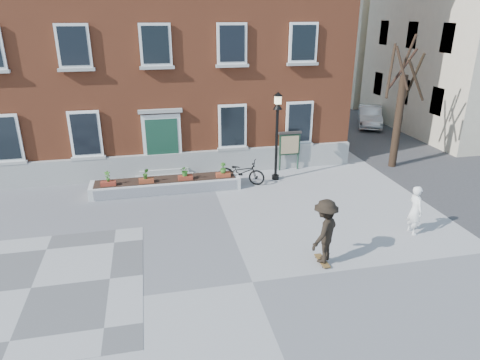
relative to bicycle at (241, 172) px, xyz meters
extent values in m
plane|color=gray|center=(-1.27, -7.30, -0.54)|extent=(100.00, 100.00, 0.00)
cube|color=#515254|center=(-7.27, -6.30, -0.54)|extent=(6.00, 6.00, 0.01)
imported|color=black|center=(0.00, 0.00, 0.00)|extent=(2.17, 1.52, 1.08)
imported|color=silver|center=(10.52, 8.34, 0.12)|extent=(2.94, 4.21, 1.32)
imported|color=white|center=(4.74, -5.64, 0.32)|extent=(0.41, 0.63, 1.71)
cube|color=#964629|center=(-3.27, 6.70, 5.46)|extent=(18.00, 10.00, 12.00)
cube|color=#9C9B97|center=(-3.27, 1.58, 0.01)|extent=(18.00, 0.24, 1.10)
cube|color=gray|center=(-3.27, 1.45, -0.44)|extent=(2.60, 0.80, 0.20)
cube|color=#A4A59F|center=(-3.27, 1.60, -0.24)|extent=(2.20, 0.50, 0.20)
cube|color=silver|center=(-3.27, 1.62, 1.11)|extent=(1.70, 0.12, 2.50)
cube|color=#153B2A|center=(-3.27, 1.57, 1.01)|extent=(1.40, 0.06, 2.30)
cube|color=#9C9C97|center=(-3.27, 1.58, 2.51)|extent=(1.90, 0.25, 0.15)
cube|color=white|center=(-9.67, 1.60, 1.66)|extent=(1.30, 0.10, 2.00)
cube|color=black|center=(-9.67, 1.55, 1.66)|extent=(1.08, 0.04, 1.78)
cube|color=#AAAAA5|center=(-9.67, 1.54, 0.60)|extent=(1.44, 0.20, 0.12)
cube|color=white|center=(-6.47, 1.60, 1.66)|extent=(1.30, 0.10, 2.00)
cube|color=black|center=(-6.47, 1.55, 1.66)|extent=(1.08, 0.04, 1.78)
cube|color=#ACABA6|center=(-6.47, 1.54, 0.60)|extent=(1.44, 0.20, 0.12)
cube|color=silver|center=(-6.47, 1.60, 5.26)|extent=(1.30, 0.10, 1.70)
cube|color=black|center=(-6.47, 1.55, 5.26)|extent=(1.08, 0.04, 1.48)
cube|color=#9A9B96|center=(-6.47, 1.54, 4.35)|extent=(1.44, 0.20, 0.12)
cube|color=silver|center=(-3.27, 1.60, 5.26)|extent=(1.30, 0.10, 1.70)
cube|color=black|center=(-3.27, 1.55, 5.26)|extent=(1.08, 0.04, 1.48)
cube|color=#9C9D98|center=(-3.27, 1.54, 4.35)|extent=(1.44, 0.20, 0.12)
cube|color=white|center=(-0.07, 1.60, 1.66)|extent=(1.30, 0.10, 2.00)
cube|color=black|center=(-0.07, 1.55, 1.66)|extent=(1.08, 0.04, 1.78)
cube|color=#989893|center=(-0.07, 1.54, 0.60)|extent=(1.44, 0.20, 0.12)
cube|color=silver|center=(-0.07, 1.60, 5.26)|extent=(1.30, 0.10, 1.70)
cube|color=black|center=(-0.07, 1.55, 5.26)|extent=(1.08, 0.04, 1.48)
cube|color=#ACACA6|center=(-0.07, 1.54, 4.35)|extent=(1.44, 0.20, 0.12)
cube|color=white|center=(3.13, 1.60, 1.66)|extent=(1.30, 0.10, 2.00)
cube|color=black|center=(3.13, 1.55, 1.66)|extent=(1.08, 0.04, 1.78)
cube|color=#A4A49E|center=(3.13, 1.54, 0.60)|extent=(1.44, 0.20, 0.12)
cube|color=white|center=(3.13, 1.60, 5.26)|extent=(1.30, 0.10, 1.70)
cube|color=black|center=(3.13, 1.55, 5.26)|extent=(1.08, 0.04, 1.48)
cube|color=gray|center=(3.13, 1.54, 4.35)|extent=(1.44, 0.20, 0.12)
cube|color=silver|center=(-3.27, -0.10, -0.29)|extent=(6.20, 1.10, 0.50)
cube|color=#B6B6B6|center=(-3.27, -0.66, -0.29)|extent=(5.80, 0.02, 0.40)
cube|color=black|center=(-3.27, -0.10, -0.04)|extent=(5.80, 0.90, 0.06)
cube|color=maroon|center=(-5.57, -0.35, 0.06)|extent=(0.60, 0.25, 0.20)
imported|color=#346D20|center=(-5.57, -0.35, 0.38)|extent=(0.24, 0.24, 0.45)
cube|color=brown|center=(-4.07, -0.35, 0.06)|extent=(0.60, 0.25, 0.20)
imported|color=#2D5E1C|center=(-4.07, -0.35, 0.38)|extent=(0.25, 0.25, 0.45)
cube|color=maroon|center=(-2.47, -0.35, 0.06)|extent=(0.60, 0.25, 0.20)
imported|color=#2C6C20|center=(-2.47, -0.35, 0.38)|extent=(0.40, 0.40, 0.45)
cube|color=#973C21|center=(-0.87, -0.35, 0.06)|extent=(0.60, 0.25, 0.20)
imported|color=#336D20|center=(-0.87, -0.35, 0.38)|extent=(0.25, 0.25, 0.45)
cylinder|color=#302015|center=(7.73, 0.70, 1.66)|extent=(0.36, 0.36, 4.40)
cylinder|color=black|center=(8.23, 0.70, 3.75)|extent=(0.12, 1.12, 2.23)
cylinder|color=black|center=(7.90, 1.22, 4.01)|extent=(1.18, 0.49, 1.97)
cylinder|color=black|center=(7.23, 1.06, 4.01)|extent=(0.88, 1.14, 2.35)
cylinder|color=black|center=(7.42, 0.48, 4.19)|extent=(0.60, 0.77, 1.90)
cylinder|color=#322216|center=(7.93, 0.07, 3.70)|extent=(1.39, 0.55, 1.95)
cylinder|color=black|center=(7.89, 0.83, 4.83)|extent=(0.43, 0.48, 1.58)
cube|color=#3D3D40|center=(10.73, 10.70, -0.54)|extent=(8.00, 36.00, 0.01)
cube|color=beige|center=(16.73, 18.70, 5.96)|extent=(10.00, 11.00, 13.00)
cube|color=black|center=(11.77, 3.50, 1.96)|extent=(0.08, 1.00, 1.50)
cube|color=black|center=(11.77, 6.70, 1.96)|extent=(0.08, 1.00, 1.50)
cube|color=black|center=(11.77, 9.90, 1.96)|extent=(0.08, 1.00, 1.50)
cube|color=black|center=(11.77, 3.50, 5.26)|extent=(0.08, 1.00, 1.50)
cube|color=black|center=(11.77, 6.70, 5.26)|extent=(0.08, 1.00, 1.50)
cube|color=black|center=(11.77, 9.90, 5.26)|extent=(0.08, 1.00, 1.50)
cylinder|color=black|center=(1.62, 0.20, -0.44)|extent=(0.32, 0.32, 0.20)
cylinder|color=black|center=(1.62, 0.20, 1.06)|extent=(0.12, 0.12, 3.20)
cone|color=black|center=(1.62, 0.20, 2.81)|extent=(0.40, 0.40, 0.30)
cube|color=#FFF7BB|center=(1.62, 0.20, 3.06)|extent=(0.24, 0.24, 0.34)
cone|color=black|center=(1.62, 0.20, 3.31)|extent=(0.40, 0.40, 0.16)
cylinder|color=black|center=(2.15, 1.30, 0.36)|extent=(0.08, 0.08, 1.80)
cylinder|color=#1A3427|center=(3.05, 1.30, 0.36)|extent=(0.08, 0.08, 1.80)
cube|color=#18301F|center=(2.60, 1.30, 0.71)|extent=(1.00, 0.10, 1.00)
cube|color=tan|center=(2.60, 1.24, 0.71)|extent=(0.85, 0.02, 0.85)
cube|color=#342F2D|center=(2.60, 1.30, 1.28)|extent=(1.10, 0.16, 0.10)
cube|color=brown|center=(1.03, -6.75, -0.48)|extent=(0.22, 0.78, 0.03)
cylinder|color=black|center=(0.94, -7.03, -0.52)|extent=(0.03, 0.05, 0.05)
cylinder|color=black|center=(1.12, -7.03, -0.52)|extent=(0.03, 0.05, 0.05)
cylinder|color=black|center=(0.94, -6.47, -0.52)|extent=(0.03, 0.05, 0.05)
cylinder|color=black|center=(1.12, -6.47, -0.52)|extent=(0.03, 0.05, 0.05)
imported|color=black|center=(1.03, -6.75, 0.52)|extent=(1.44, 1.41, 1.98)
camera|label=1|loc=(-3.73, -17.09, 6.49)|focal=32.00mm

